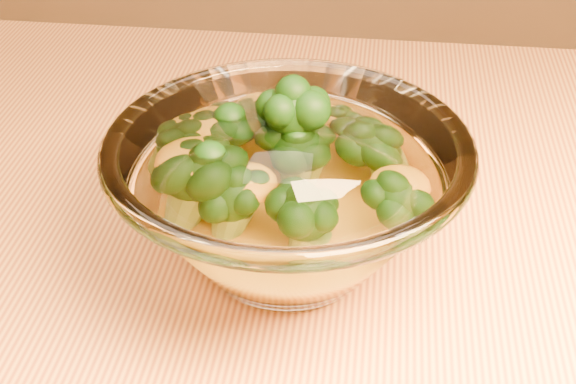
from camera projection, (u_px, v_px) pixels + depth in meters
The scene contains 4 objects.
table at pixel (323, 361), 0.64m from camera, with size 1.20×0.80×0.75m.
glass_bowl at pixel (288, 198), 0.55m from camera, with size 0.25×0.25×0.11m.
cheese_sauce at pixel (288, 225), 0.56m from camera, with size 0.13×0.13×0.04m, color #FFA915.
broccoli_heap at pixel (274, 165), 0.55m from camera, with size 0.18×0.15×0.10m.
Camera 1 is at (0.03, -0.45, 1.13)m, focal length 50.00 mm.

